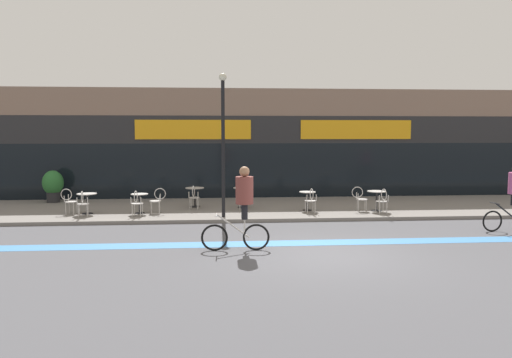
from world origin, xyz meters
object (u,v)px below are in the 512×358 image
bistro_table_5 (377,197)px  cyclist_1 (242,202)px  cafe_chair_0_side (69,200)px  cafe_chair_5_side (360,197)px  cafe_chair_3_near (244,196)px  bistro_table_4 (307,197)px  bistro_table_0 (87,199)px  cafe_chair_0_near (83,202)px  cafe_chair_1_near (137,201)px  planter_pot (53,185)px  cafe_chair_4_near (311,199)px  cafe_chair_5_near (383,199)px  lamp_post (223,134)px  bistro_table_1 (140,200)px  bistro_table_3 (243,193)px  bistro_table_2 (195,193)px  cafe_chair_1_side (157,199)px  cafe_chair_2_near (194,196)px

bistro_table_5 → cyclist_1: size_ratio=0.34×
cafe_chair_0_side → bistro_table_5: bearing=6.9°
cafe_chair_5_side → cyclist_1: cyclist_1 is taller
bistro_table_5 → cafe_chair_3_near: 4.90m
bistro_table_4 → bistro_table_0: bearing=-179.1°
cafe_chair_0_near → cafe_chair_1_near: bearing=-99.5°
cafe_chair_5_side → planter_pot: planter_pot is taller
bistro_table_5 → cafe_chair_3_near: (-4.86, 0.63, -0.01)m
cafe_chair_4_near → cafe_chair_0_near: bearing=86.1°
bistro_table_5 → cafe_chair_5_near: size_ratio=0.82×
cafe_chair_4_near → lamp_post: bearing=95.1°
cafe_chair_0_side → cafe_chair_4_near: (8.56, -0.51, 0.00)m
bistro_table_1 → bistro_table_3: (3.74, 1.11, 0.06)m
bistro_table_3 → cafe_chair_1_near: 4.13m
cafe_chair_0_near → cyclist_1: 7.12m
cafe_chair_0_side → cafe_chair_5_side: size_ratio=1.00×
bistro_table_1 → cyclist_1: bearing=-58.0°
bistro_table_2 → cafe_chair_3_near: 2.05m
bistro_table_4 → cafe_chair_0_near: 7.95m
bistro_table_0 → cafe_chair_5_side: cafe_chair_5_side is taller
cafe_chair_0_near → planter_pot: (-2.15, 3.74, 0.21)m
lamp_post → cyclist_1: bearing=-84.8°
bistro_table_4 → bistro_table_3: bearing=158.5°
cafe_chair_1_near → cafe_chair_4_near: (6.10, 0.19, 0.00)m
cafe_chair_0_near → lamp_post: lamp_post is taller
cafe_chair_3_near → planter_pot: bearing=73.6°
bistro_table_4 → lamp_post: size_ratio=0.14×
bistro_table_2 → bistro_table_4: 4.36m
bistro_table_5 → cyclist_1: cyclist_1 is taller
cafe_chair_4_near → planter_pot: bearing=65.5°
bistro_table_2 → bistro_table_3: bearing=-8.9°
cafe_chair_1_side → cyclist_1: bearing=113.9°
bistro_table_3 → cafe_chair_0_near: (-5.57, -1.67, -0.04)m
cafe_chair_1_near → cyclist_1: size_ratio=0.42×
bistro_table_4 → bistro_table_5: (2.51, -0.33, 0.03)m
bistro_table_4 → cafe_chair_1_side: (-5.46, -0.18, 0.02)m
bistro_table_1 → bistro_table_4: size_ratio=1.01×
cafe_chair_3_near → cafe_chair_4_near: bearing=-108.7°
cafe_chair_0_side → planter_pot: (-1.51, 3.10, 0.21)m
cafe_chair_3_near → lamp_post: 2.84m
bistro_table_0 → cafe_chair_5_near: size_ratio=0.81×
cafe_chair_1_near → planter_pot: bearing=52.3°
bistro_table_2 → cafe_chair_5_side: bearing=-14.1°
bistro_table_5 → bistro_table_4: bearing=172.6°
cafe_chair_3_near → planter_pot: planter_pot is taller
bistro_table_3 → cafe_chair_1_near: cafe_chair_1_near is taller
bistro_table_3 → cafe_chair_5_near: (4.86, -1.88, -0.04)m
cafe_chair_2_near → cafe_chair_4_near: (4.20, -1.21, 0.00)m
bistro_table_4 → cyclist_1: 6.23m
cafe_chair_0_near → bistro_table_0: bearing=-6.6°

